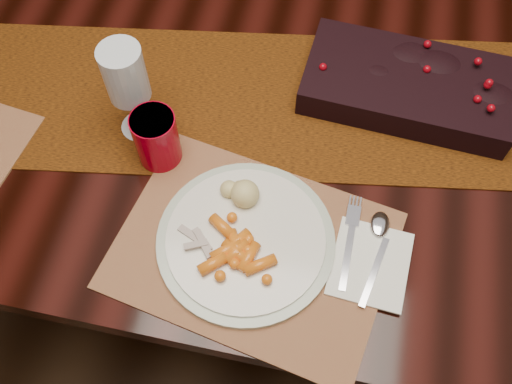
% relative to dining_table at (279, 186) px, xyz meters
% --- Properties ---
extents(floor, '(5.00, 5.00, 0.00)m').
position_rel_dining_table_xyz_m(floor, '(0.00, 0.00, -0.38)').
color(floor, black).
rests_on(floor, ground).
extents(dining_table, '(1.80, 1.00, 0.75)m').
position_rel_dining_table_xyz_m(dining_table, '(0.00, 0.00, 0.00)').
color(dining_table, black).
rests_on(dining_table, floor).
extents(table_runner, '(1.66, 0.58, 0.00)m').
position_rel_dining_table_xyz_m(table_runner, '(-0.05, -0.05, 0.38)').
color(table_runner, '#33220B').
rests_on(table_runner, dining_table).
extents(centerpiece, '(0.38, 0.21, 0.07)m').
position_rel_dining_table_xyz_m(centerpiece, '(0.22, 0.02, 0.41)').
color(centerpiece, black).
rests_on(centerpiece, table_runner).
extents(placemat_main, '(0.47, 0.38, 0.00)m').
position_rel_dining_table_xyz_m(placemat_main, '(0.01, -0.33, 0.38)').
color(placemat_main, '#86614C').
rests_on(placemat_main, dining_table).
extents(dinner_plate, '(0.32, 0.32, 0.02)m').
position_rel_dining_table_xyz_m(dinner_plate, '(-0.01, -0.33, 0.39)').
color(dinner_plate, white).
rests_on(dinner_plate, placemat_main).
extents(baby_carrots, '(0.12, 0.10, 0.02)m').
position_rel_dining_table_xyz_m(baby_carrots, '(-0.01, -0.35, 0.40)').
color(baby_carrots, orange).
rests_on(baby_carrots, dinner_plate).
extents(mashed_potatoes, '(0.08, 0.07, 0.04)m').
position_rel_dining_table_xyz_m(mashed_potatoes, '(-0.05, -0.24, 0.42)').
color(mashed_potatoes, beige).
rests_on(mashed_potatoes, dinner_plate).
extents(turkey_shreds, '(0.08, 0.07, 0.02)m').
position_rel_dining_table_xyz_m(turkey_shreds, '(-0.08, -0.34, 0.40)').
color(turkey_shreds, beige).
rests_on(turkey_shreds, dinner_plate).
extents(napkin, '(0.13, 0.14, 0.00)m').
position_rel_dining_table_xyz_m(napkin, '(0.19, -0.32, 0.38)').
color(napkin, white).
rests_on(napkin, placemat_main).
extents(fork, '(0.02, 0.15, 0.00)m').
position_rel_dining_table_xyz_m(fork, '(0.15, -0.30, 0.39)').
color(fork, white).
rests_on(fork, napkin).
extents(spoon, '(0.06, 0.16, 0.00)m').
position_rel_dining_table_xyz_m(spoon, '(0.20, -0.31, 0.39)').
color(spoon, silver).
rests_on(spoon, napkin).
extents(red_cup, '(0.09, 0.09, 0.10)m').
position_rel_dining_table_xyz_m(red_cup, '(-0.19, -0.19, 0.43)').
color(red_cup, '#9A0015').
rests_on(red_cup, placemat_main).
extents(wine_glass, '(0.07, 0.07, 0.19)m').
position_rel_dining_table_xyz_m(wine_glass, '(-0.24, -0.14, 0.47)').
color(wine_glass, '#A2B6C3').
rests_on(wine_glass, dining_table).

